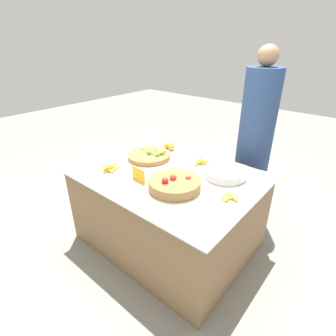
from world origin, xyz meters
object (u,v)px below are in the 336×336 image
Objects in this scene: metal_bowl at (225,173)px; price_sign at (138,175)px; lime_bowl at (149,155)px; tomato_basket at (175,184)px; vendor_person at (254,145)px.

metal_bowl is 2.32× the size of price_sign.
price_sign is at bearing -56.49° from lime_bowl.
tomato_basket is 0.23× the size of vendor_person.
vendor_person is (0.44, 1.19, 0.01)m from price_sign.
lime_bowl is 1.17× the size of metal_bowl.
tomato_basket is 0.47m from metal_bowl.
lime_bowl is 0.24× the size of vendor_person.
tomato_basket reaches higher than metal_bowl.
price_sign is (0.26, -0.39, 0.03)m from lime_bowl.
vendor_person reaches higher than price_sign.
vendor_person is at bearing 48.82° from lime_bowl.
lime_bowl is at bearing -131.18° from vendor_person.
price_sign reaches higher than lime_bowl.
tomato_basket is at bearing 23.98° from price_sign.
metal_bowl is at bearing 65.22° from tomato_basket.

